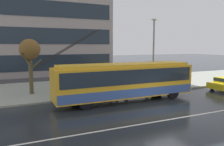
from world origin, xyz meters
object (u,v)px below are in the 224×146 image
Objects in this scene: pedestrian_walking_past at (111,82)px; pedestrian_waiting_by_pole at (126,73)px; trolleybus at (125,80)px; street_lamp at (154,48)px; pedestrian_at_shelter at (147,76)px; pedestrian_approaching_curb at (117,74)px; street_tree_bare at (30,51)px.

pedestrian_waiting_by_pole is (2.28, 1.59, 0.56)m from pedestrian_walking_past.
street_lamp reaches higher than trolleybus.
pedestrian_at_shelter is 1.01× the size of pedestrian_walking_past.
street_lamp is at bearing 29.77° from trolleybus.
trolleybus reaches higher than pedestrian_walking_past.
street_lamp reaches higher than pedestrian_at_shelter.
street_lamp is at bearing 0.75° from pedestrian_walking_past.
pedestrian_waiting_by_pole is (1.33, 0.85, -0.03)m from pedestrian_approaching_curb.
pedestrian_at_shelter is 11.87m from street_tree_bare.
street_tree_bare is at bearing 165.86° from pedestrian_approaching_curb.
trolleybus is 4.48m from pedestrian_waiting_by_pole.
street_lamp is 1.41× the size of street_tree_bare.
street_lamp is (2.12, -1.54, 2.42)m from pedestrian_waiting_by_pole.
street_lamp reaches higher than pedestrian_approaching_curb.
pedestrian_at_shelter is 4.43m from pedestrian_approaching_curb.
pedestrian_approaching_curb is 1.34m from pedestrian_walking_past.
pedestrian_at_shelter is at bearing -2.31° from street_tree_bare.
pedestrian_walking_past is at bearing -22.02° from street_tree_bare.
pedestrian_walking_past is 0.35× the size of street_tree_bare.
pedestrian_approaching_curb is at bearing 168.74° from street_lamp.
street_lamp is (4.22, 2.42, 2.49)m from trolleybus.
pedestrian_at_shelter reaches higher than pedestrian_walking_past.
street_lamp reaches higher than pedestrian_walking_past.
pedestrian_walking_past is 0.25× the size of street_lamp.
pedestrian_waiting_by_pole is (2.10, 3.95, 0.07)m from trolleybus.
pedestrian_approaching_curb is 1.06× the size of pedestrian_waiting_by_pole.
pedestrian_approaching_curb is 0.42× the size of street_tree_bare.
street_tree_bare is at bearing 143.14° from trolleybus.
pedestrian_walking_past is 7.46m from street_tree_bare.
pedestrian_approaching_curb is at bearing -147.54° from pedestrian_waiting_by_pole.
street_lamp reaches higher than street_tree_bare.
pedestrian_waiting_by_pole is at bearing 32.46° from pedestrian_approaching_curb.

